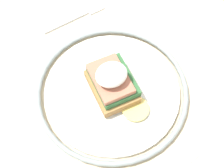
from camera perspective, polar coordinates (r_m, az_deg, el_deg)
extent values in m
plane|color=gray|center=(1.31, -0.07, -14.58)|extent=(6.00, 6.00, 0.00)
cube|color=#C6B28E|center=(0.63, -0.14, 1.10)|extent=(0.92, 0.76, 0.03)
cylinder|color=#C6B28E|center=(1.23, 5.90, 12.96)|extent=(0.06, 0.06, 0.71)
cylinder|color=silver|center=(0.59, 0.00, -1.37)|extent=(0.26, 0.26, 0.01)
torus|color=gray|center=(0.59, 0.00, -1.15)|extent=(0.29, 0.29, 0.01)
cube|color=#9E703D|center=(0.58, 0.00, -0.50)|extent=(0.10, 0.07, 0.02)
cube|color=#2D6033|center=(0.56, 0.18, 0.64)|extent=(0.09, 0.07, 0.01)
cube|color=#AD664C|center=(0.55, -0.33, 1.00)|extent=(0.09, 0.06, 0.01)
ellipsoid|color=white|center=(0.53, -0.12, 1.75)|extent=(0.05, 0.06, 0.03)
cylinder|color=#EAD166|center=(0.57, 4.31, -4.52)|extent=(0.05, 0.05, 0.00)
cube|color=silver|center=(0.70, -8.32, 11.22)|extent=(0.02, 0.11, 0.00)
cube|color=silver|center=(0.72, -3.10, 13.64)|extent=(0.03, 0.04, 0.00)
cube|color=silver|center=(0.56, 11.90, -14.52)|extent=(0.04, 0.13, 0.00)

